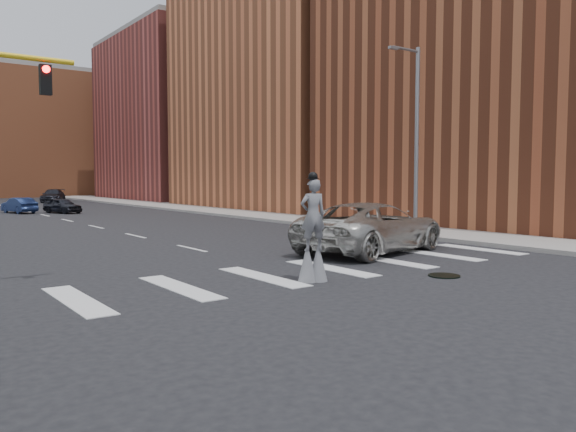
{
  "coord_description": "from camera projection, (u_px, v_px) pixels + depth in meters",
  "views": [
    {
      "loc": [
        -10.07,
        -12.18,
        2.86
      ],
      "look_at": [
        -0.26,
        1.14,
        1.7
      ],
      "focal_mm": 35.0,
      "sensor_mm": 36.0,
      "label": 1
    }
  ],
  "objects": [
    {
      "name": "stilt_performer",
      "position": [
        313.0,
        236.0,
        15.26
      ],
      "size": [
        0.83,
        0.66,
        2.99
      ],
      "rotation": [
        0.0,
        0.0,
        2.84
      ],
      "color": "#312113",
      "rests_on": "ground"
    },
    {
      "name": "suv_crossing",
      "position": [
        372.0,
        227.0,
        21.28
      ],
      "size": [
        7.33,
        4.54,
        1.89
      ],
      "primitive_type": "imported",
      "rotation": [
        0.0,
        0.0,
        1.79
      ],
      "color": "#BCB9B1",
      "rests_on": "ground"
    },
    {
      "name": "building_near",
      "position": [
        512.0,
        45.0,
        34.61
      ],
      "size": [
        16.0,
        20.0,
        22.0
      ],
      "primitive_type": "cube",
      "color": "brown",
      "rests_on": "ground"
    },
    {
      "name": "building_far",
      "position": [
        183.0,
        121.0,
        71.64
      ],
      "size": [
        16.0,
        22.0,
        20.0
      ],
      "primitive_type": "cube",
      "color": "#9A4038",
      "rests_on": "ground"
    },
    {
      "name": "car_far",
      "position": [
        53.0,
        196.0,
        63.03
      ],
      "size": [
        3.94,
        5.45,
        1.47
      ],
      "primitive_type": "imported",
      "rotation": [
        0.0,
        0.0,
        -0.42
      ],
      "color": "black",
      "rests_on": "ground"
    },
    {
      "name": "car_near",
      "position": [
        62.0,
        206.0,
        44.03
      ],
      "size": [
        2.56,
        3.79,
        1.2
      ],
      "primitive_type": "imported",
      "rotation": [
        0.0,
        0.0,
        0.36
      ],
      "color": "black",
      "rests_on": "ground"
    },
    {
      "name": "sidewalk_right",
      "position": [
        238.0,
        213.0,
        43.41
      ],
      "size": [
        5.0,
        90.0,
        0.18
      ],
      "primitive_type": "cube",
      "color": "gray",
      "rests_on": "ground"
    },
    {
      "name": "building_mid",
      "position": [
        297.0,
        79.0,
        52.22
      ],
      "size": [
        16.0,
        22.0,
        24.0
      ],
      "primitive_type": "cube",
      "color": "#C2673D",
      "rests_on": "ground"
    },
    {
      "name": "streetlight",
      "position": [
        415.0,
        134.0,
        26.87
      ],
      "size": [
        2.05,
        0.2,
        9.0
      ],
      "color": "slate",
      "rests_on": "ground"
    },
    {
      "name": "manhole",
      "position": [
        444.0,
        276.0,
        16.11
      ],
      "size": [
        0.9,
        0.9,
        0.04
      ],
      "primitive_type": "cylinder",
      "color": "black",
      "rests_on": "ground"
    },
    {
      "name": "building_backdrop",
      "position": [
        10.0,
        135.0,
        81.52
      ],
      "size": [
        26.0,
        14.0,
        18.0
      ],
      "primitive_type": "cube",
      "color": "#C2673D",
      "rests_on": "ground"
    },
    {
      "name": "ground_plane",
      "position": [
        319.0,
        277.0,
        15.94
      ],
      "size": [
        160.0,
        160.0,
        0.0
      ],
      "primitive_type": "plane",
      "color": "black",
      "rests_on": "ground"
    },
    {
      "name": "car_mid",
      "position": [
        19.0,
        205.0,
        44.11
      ],
      "size": [
        2.17,
        3.93,
        1.23
      ],
      "primitive_type": "imported",
      "rotation": [
        0.0,
        0.0,
        3.39
      ],
      "color": "navy",
      "rests_on": "ground"
    }
  ]
}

